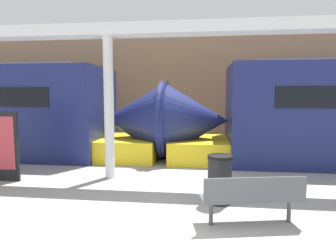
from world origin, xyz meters
The scene contains 5 objects.
station_wall centered at (0.00, 10.20, 2.50)m, with size 56.00×0.20×5.00m, color #937051.
bench_near centered at (1.38, 1.11, 0.51)m, with size 1.73×0.77×0.85m.
trash_bin centered at (0.89, 2.11, 0.49)m, with size 0.50×0.50×0.96m.
support_column_near centered at (-1.86, 3.64, 1.81)m, with size 0.25×0.25×3.61m, color silver.
canopy_beam centered at (-1.86, 3.64, 3.75)m, with size 28.00×0.60×0.28m, color silver.
Camera 1 is at (0.59, -3.78, 2.14)m, focal length 32.00 mm.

